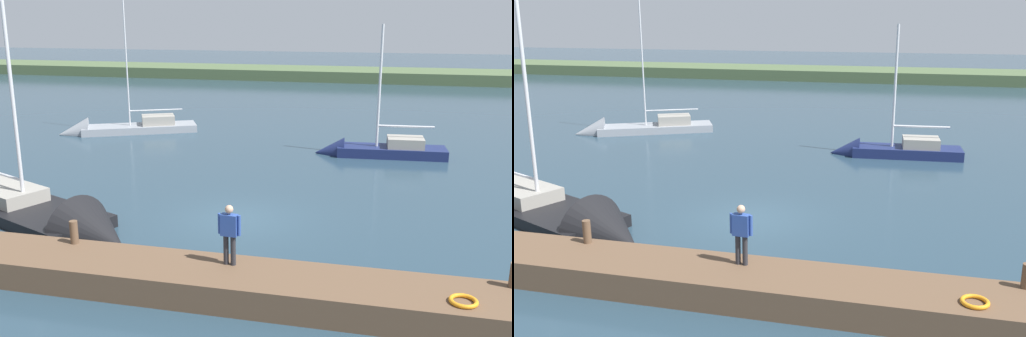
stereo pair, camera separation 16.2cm
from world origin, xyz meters
TOP-DOWN VIEW (x-y plane):
  - ground_plane at (0.00, 0.00)m, footprint 200.00×200.00m
  - far_shoreline at (0.00, -48.23)m, footprint 180.00×8.00m
  - dock_pier at (0.00, 5.76)m, footprint 23.57×2.05m
  - mooring_post_far at (3.54, 5.04)m, footprint 0.23×0.23m
  - life_ring_buoy at (-6.99, 6.17)m, footprint 0.66×0.66m
  - sailboat_near_dock at (-4.33, -11.05)m, footprint 6.83×2.13m
  - sailboat_far_right at (11.50, -13.47)m, footprint 8.42×5.54m
  - sailboat_mid_channel at (6.29, 2.07)m, footprint 10.27×6.34m
  - person_on_dock at (-1.22, 5.39)m, footprint 0.63×0.25m

SIDE VIEW (x-z plane):
  - ground_plane at x=0.00m, z-range 0.00..0.00m
  - far_shoreline at x=0.00m, z-range -1.20..1.20m
  - sailboat_far_right at x=11.50m, z-range -5.20..5.44m
  - sailboat_mid_channel at x=6.29m, z-range -5.29..5.59m
  - sailboat_near_dock at x=-4.33m, z-range -3.60..3.91m
  - dock_pier at x=0.00m, z-range 0.00..0.76m
  - life_ring_buoy at x=-6.99m, z-range 0.76..0.86m
  - mooring_post_far at x=3.54m, z-range 0.76..1.44m
  - person_on_dock at x=-1.22m, z-range 0.88..2.53m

